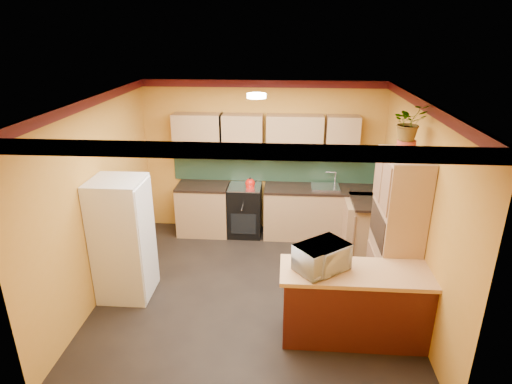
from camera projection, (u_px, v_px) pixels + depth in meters
room_shell at (256, 143)px, 5.63m from camera, size 4.24×4.24×2.72m
base_cabinets_back at (280, 212)px, 7.61m from camera, size 3.65×0.60×0.88m
countertop_back at (280, 188)px, 7.45m from camera, size 3.65×0.62×0.04m
stove at (245, 210)px, 7.65m from camera, size 0.58×0.58×0.91m
kettle at (250, 183)px, 7.40m from camera, size 0.22×0.22×0.18m
sink at (325, 187)px, 7.38m from camera, size 0.48×0.40×0.03m
base_cabinets_right at (369, 228)px, 7.01m from camera, size 0.60×0.80×0.88m
countertop_right at (371, 202)px, 6.85m from camera, size 0.62×0.80×0.04m
fridge at (123, 239)px, 5.76m from camera, size 0.68×0.66×1.70m
pantry at (396, 233)px, 5.48m from camera, size 0.48×0.90×2.10m
fern_pot at (406, 147)px, 5.12m from camera, size 0.22×0.22×0.16m
fern at (409, 122)px, 5.01m from camera, size 0.48×0.44×0.43m
breakfast_bar at (360, 307)px, 5.03m from camera, size 1.80×0.55×0.88m
bar_top at (364, 273)px, 4.86m from camera, size 1.90×0.65×0.05m
microwave at (322, 257)px, 4.83m from camera, size 0.70×0.67×0.32m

